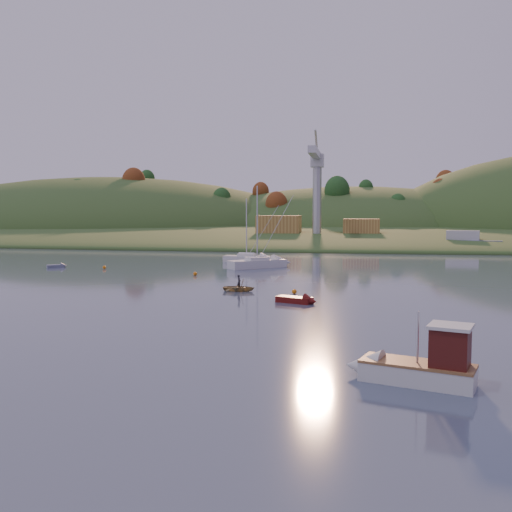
% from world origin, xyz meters
% --- Properties ---
extents(ground, '(500.00, 500.00, 0.00)m').
position_xyz_m(ground, '(0.00, 0.00, 0.00)').
color(ground, '#344155').
rests_on(ground, ground).
extents(far_shore, '(620.00, 220.00, 1.50)m').
position_xyz_m(far_shore, '(0.00, 230.00, 0.00)').
color(far_shore, '#2C4B1E').
rests_on(far_shore, ground).
extents(shore_slope, '(640.00, 150.00, 7.00)m').
position_xyz_m(shore_slope, '(0.00, 165.00, 0.00)').
color(shore_slope, '#2C4B1E').
rests_on(shore_slope, ground).
extents(hill_left, '(170.00, 140.00, 44.00)m').
position_xyz_m(hill_left, '(-90.00, 200.00, 0.00)').
color(hill_left, '#2C4B1E').
rests_on(hill_left, ground).
extents(hill_center, '(140.00, 120.00, 36.00)m').
position_xyz_m(hill_center, '(10.00, 210.00, 0.00)').
color(hill_center, '#2C4B1E').
rests_on(hill_center, ground).
extents(hillside_trees, '(280.00, 50.00, 32.00)m').
position_xyz_m(hillside_trees, '(0.00, 185.00, 0.00)').
color(hillside_trees, '#19461B').
rests_on(hillside_trees, ground).
extents(wharf, '(42.00, 16.00, 2.40)m').
position_xyz_m(wharf, '(5.00, 122.00, 1.20)').
color(wharf, slate).
rests_on(wharf, ground).
extents(shed_west, '(11.00, 8.00, 4.80)m').
position_xyz_m(shed_west, '(-8.00, 123.00, 4.80)').
color(shed_west, olive).
rests_on(shed_west, wharf).
extents(shed_east, '(9.00, 7.00, 4.00)m').
position_xyz_m(shed_east, '(13.00, 124.00, 4.40)').
color(shed_east, olive).
rests_on(shed_east, wharf).
extents(dock_crane, '(3.20, 28.00, 20.30)m').
position_xyz_m(dock_crane, '(2.00, 118.39, 17.17)').
color(dock_crane, '#B7B7BC').
rests_on(dock_crane, wharf).
extents(fishing_boat, '(6.76, 3.86, 4.12)m').
position_xyz_m(fishing_boat, '(14.63, 5.13, 0.91)').
color(fishing_boat, silver).
rests_on(fishing_boat, ground).
extents(sailboat_near, '(8.47, 7.57, 12.17)m').
position_xyz_m(sailboat_near, '(-2.59, 59.50, 0.78)').
color(sailboat_near, silver).
rests_on(sailboat_near, ground).
extents(sailboat_far, '(7.75, 3.05, 10.48)m').
position_xyz_m(sailboat_far, '(-5.96, 68.50, 0.69)').
color(sailboat_far, silver).
rests_on(sailboat_far, ground).
extents(canoe, '(3.43, 2.48, 0.70)m').
position_xyz_m(canoe, '(-0.28, 35.15, 0.35)').
color(canoe, '#927F50').
rests_on(canoe, ground).
extents(paddler, '(0.36, 0.55, 1.48)m').
position_xyz_m(paddler, '(-0.28, 35.15, 0.74)').
color(paddler, black).
rests_on(paddler, ground).
extents(red_tender, '(4.16, 2.67, 1.34)m').
position_xyz_m(red_tender, '(7.06, 28.35, 0.28)').
color(red_tender, '#520D0B').
rests_on(red_tender, ground).
extents(grey_dinghy, '(2.92, 2.56, 1.07)m').
position_xyz_m(grey_dinghy, '(-32.06, 55.10, 0.22)').
color(grey_dinghy, slate).
rests_on(grey_dinghy, ground).
extents(work_vessel, '(16.84, 8.73, 4.12)m').
position_xyz_m(work_vessel, '(35.00, 108.00, 1.47)').
color(work_vessel, slate).
rests_on(work_vessel, ground).
extents(buoy_1, '(0.50, 0.50, 0.50)m').
position_xyz_m(buoy_1, '(5.73, 34.12, 0.25)').
color(buoy_1, orange).
rests_on(buoy_1, ground).
extents(buoy_2, '(0.50, 0.50, 0.50)m').
position_xyz_m(buoy_2, '(-24.37, 54.08, 0.25)').
color(buoy_2, orange).
rests_on(buoy_2, ground).
extents(buoy_3, '(0.50, 0.50, 0.50)m').
position_xyz_m(buoy_3, '(-8.93, 48.28, 0.25)').
color(buoy_3, orange).
rests_on(buoy_3, ground).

